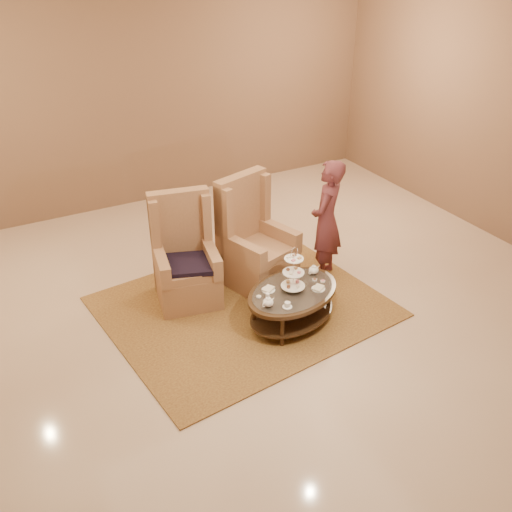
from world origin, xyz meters
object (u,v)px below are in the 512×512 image
tea_table (292,296)px  person (326,221)px  armchair_right (253,248)px  armchair_left (186,265)px

tea_table → person: person is taller
tea_table → armchair_right: size_ratio=0.98×
tea_table → armchair_left: armchair_left is taller
tea_table → armchair_right: 1.02m
armchair_left → person: size_ratio=0.84×
armchair_right → person: (0.85, -0.34, 0.33)m
tea_table → person: bearing=19.5°
armchair_left → armchair_right: bearing=7.6°
tea_table → person: (0.89, 0.67, 0.44)m
armchair_right → person: person is taller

